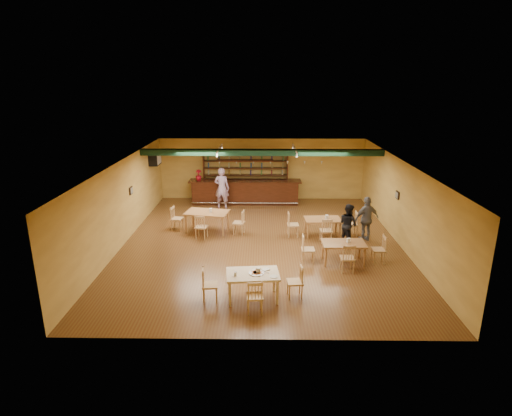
{
  "coord_description": "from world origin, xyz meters",
  "views": [
    {
      "loc": [
        0.02,
        -14.4,
        5.77
      ],
      "look_at": [
        -0.21,
        0.6,
        1.15
      ],
      "focal_mm": 29.52,
      "sensor_mm": 36.0,
      "label": 1
    }
  ],
  "objects_px": {
    "dining_table_b": "(322,227)",
    "bar_counter": "(245,192)",
    "dining_table_d": "(343,253)",
    "patron_bar": "(222,188)",
    "dining_table_a": "(207,222)",
    "near_table": "(253,286)",
    "patron_right_a": "(348,224)"
  },
  "relations": [
    {
      "from": "bar_counter",
      "to": "dining_table_d",
      "type": "relative_size",
      "value": 3.84
    },
    {
      "from": "patron_bar",
      "to": "dining_table_d",
      "type": "bearing_deg",
      "value": 137.09
    },
    {
      "from": "dining_table_a",
      "to": "dining_table_d",
      "type": "height_order",
      "value": "dining_table_a"
    },
    {
      "from": "dining_table_d",
      "to": "dining_table_a",
      "type": "bearing_deg",
      "value": 148.8
    },
    {
      "from": "near_table",
      "to": "patron_right_a",
      "type": "distance_m",
      "value": 5.29
    },
    {
      "from": "dining_table_a",
      "to": "dining_table_d",
      "type": "relative_size",
      "value": 1.17
    },
    {
      "from": "dining_table_b",
      "to": "bar_counter",
      "type": "bearing_deg",
      "value": 122.53
    },
    {
      "from": "bar_counter",
      "to": "patron_right_a",
      "type": "xyz_separation_m",
      "value": [
        3.92,
        -5.18,
        0.19
      ]
    },
    {
      "from": "dining_table_a",
      "to": "patron_right_a",
      "type": "xyz_separation_m",
      "value": [
        5.25,
        -1.18,
        0.34
      ]
    },
    {
      "from": "bar_counter",
      "to": "patron_right_a",
      "type": "distance_m",
      "value": 6.5
    },
    {
      "from": "dining_table_d",
      "to": "patron_bar",
      "type": "relative_size",
      "value": 0.73
    },
    {
      "from": "dining_table_b",
      "to": "dining_table_a",
      "type": "bearing_deg",
      "value": 172.15
    },
    {
      "from": "dining_table_a",
      "to": "dining_table_d",
      "type": "bearing_deg",
      "value": -20.32
    },
    {
      "from": "dining_table_b",
      "to": "patron_bar",
      "type": "bearing_deg",
      "value": 136.58
    },
    {
      "from": "bar_counter",
      "to": "dining_table_a",
      "type": "relative_size",
      "value": 3.28
    },
    {
      "from": "dining_table_a",
      "to": "patron_bar",
      "type": "height_order",
      "value": "patron_bar"
    },
    {
      "from": "bar_counter",
      "to": "near_table",
      "type": "distance_m",
      "value": 9.27
    },
    {
      "from": "bar_counter",
      "to": "dining_table_a",
      "type": "height_order",
      "value": "bar_counter"
    },
    {
      "from": "bar_counter",
      "to": "dining_table_a",
      "type": "bearing_deg",
      "value": -108.38
    },
    {
      "from": "dining_table_a",
      "to": "near_table",
      "type": "xyz_separation_m",
      "value": [
        1.9,
        -5.26,
        -0.03
      ]
    },
    {
      "from": "dining_table_b",
      "to": "near_table",
      "type": "relative_size",
      "value": 0.96
    },
    {
      "from": "dining_table_a",
      "to": "dining_table_b",
      "type": "xyz_separation_m",
      "value": [
        4.45,
        -0.38,
        -0.07
      ]
    },
    {
      "from": "patron_bar",
      "to": "patron_right_a",
      "type": "height_order",
      "value": "patron_bar"
    },
    {
      "from": "near_table",
      "to": "patron_right_a",
      "type": "height_order",
      "value": "patron_right_a"
    },
    {
      "from": "bar_counter",
      "to": "dining_table_b",
      "type": "relative_size",
      "value": 3.93
    },
    {
      "from": "patron_right_a",
      "to": "near_table",
      "type": "bearing_deg",
      "value": 107.67
    },
    {
      "from": "bar_counter",
      "to": "dining_table_d",
      "type": "bearing_deg",
      "value": -63.16
    },
    {
      "from": "dining_table_b",
      "to": "patron_bar",
      "type": "relative_size",
      "value": 0.71
    },
    {
      "from": "dining_table_d",
      "to": "near_table",
      "type": "xyz_separation_m",
      "value": [
        -2.9,
        -2.41,
        0.03
      ]
    },
    {
      "from": "dining_table_a",
      "to": "dining_table_b",
      "type": "relative_size",
      "value": 1.2
    },
    {
      "from": "dining_table_d",
      "to": "patron_bar",
      "type": "bearing_deg",
      "value": 126.34
    },
    {
      "from": "dining_table_d",
      "to": "bar_counter",
      "type": "bearing_deg",
      "value": 116.36
    }
  ]
}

